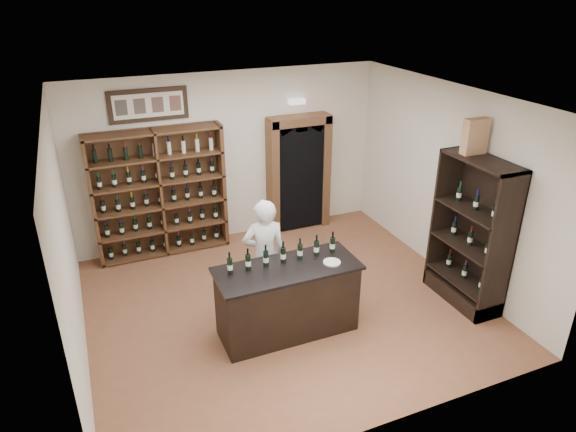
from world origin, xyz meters
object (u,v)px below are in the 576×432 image
object	(u,v)px
shopkeeper	(264,256)
wine_crate	(475,136)
wine_shelf	(160,193)
tasting_counter	(287,300)
side_cabinet	(469,254)
counter_bottle_0	(230,266)

from	to	relation	value
shopkeeper	wine_crate	world-z (taller)	wine_crate
wine_shelf	tasting_counter	world-z (taller)	wine_shelf
tasting_counter	side_cabinet	bearing A→B (deg)	-6.28
side_cabinet	shopkeeper	distance (m)	2.96
side_cabinet	shopkeeper	bearing A→B (deg)	161.08
side_cabinet	wine_crate	distance (m)	1.71
counter_bottle_0	wine_crate	world-z (taller)	wine_crate
wine_shelf	counter_bottle_0	size ratio (longest dim) A/B	7.33
wine_shelf	side_cabinet	distance (m)	5.02
counter_bottle_0	shopkeeper	world-z (taller)	shopkeeper
counter_bottle_0	shopkeeper	bearing A→B (deg)	38.51
counter_bottle_0	wine_crate	size ratio (longest dim) A/B	0.62
side_cabinet	wine_crate	size ratio (longest dim) A/B	4.52
shopkeeper	tasting_counter	bearing A→B (deg)	104.92
tasting_counter	counter_bottle_0	distance (m)	0.96
side_cabinet	shopkeeper	world-z (taller)	side_cabinet
wine_shelf	wine_crate	world-z (taller)	wine_crate
counter_bottle_0	shopkeeper	xyz separation A→B (m)	(0.65, 0.52, -0.26)
tasting_counter	side_cabinet	world-z (taller)	side_cabinet
shopkeeper	wine_crate	distance (m)	3.29
counter_bottle_0	shopkeeper	size ratio (longest dim) A/B	0.18
side_cabinet	shopkeeper	size ratio (longest dim) A/B	1.30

